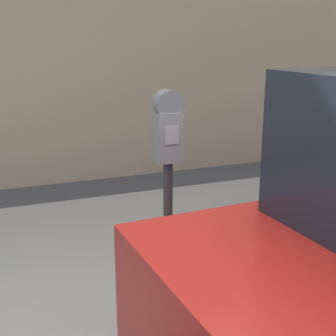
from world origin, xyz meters
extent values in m
cube|color=#9E9B96|center=(0.00, 2.20, 0.06)|extent=(24.00, 2.80, 0.12)
cylinder|color=#2D2D30|center=(0.20, 1.12, 0.65)|extent=(0.06, 0.06, 1.05)
cube|color=slate|center=(0.20, 1.12, 1.33)|extent=(0.15, 0.12, 0.30)
cube|color=gray|center=(0.20, 1.05, 1.35)|extent=(0.08, 0.01, 0.11)
cylinder|color=slate|center=(0.20, 1.12, 1.53)|extent=(0.17, 0.10, 0.17)
camera|label=1|loc=(-0.79, -1.46, 1.92)|focal=50.00mm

